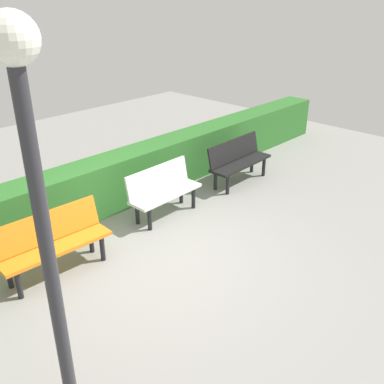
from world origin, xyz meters
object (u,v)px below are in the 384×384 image
Objects in this scene: bench_orange at (52,241)px; bench_black at (238,159)px; lamp_post at (33,164)px; bench_white at (163,189)px.

bench_black is at bearing -176.01° from bench_orange.
bench_orange is 0.45× the size of lamp_post.
bench_orange is (4.17, 0.10, 0.00)m from bench_black.
bench_orange is at bearing 2.60° from bench_white.
lamp_post reaches higher than bench_orange.
bench_white is at bearing -145.87° from lamp_post.
bench_black is 5.95m from lamp_post.
bench_black is 0.98× the size of bench_orange.
bench_black is 2.00m from bench_white.
bench_white is (2.00, -0.05, -0.00)m from bench_black.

